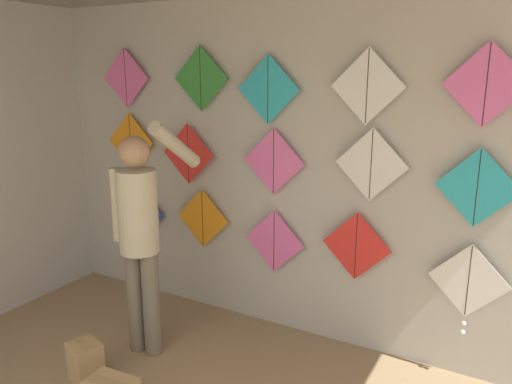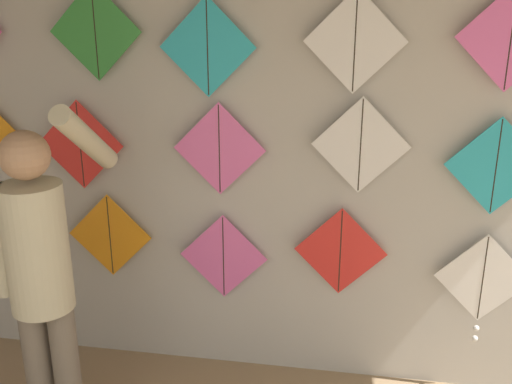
# 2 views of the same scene
# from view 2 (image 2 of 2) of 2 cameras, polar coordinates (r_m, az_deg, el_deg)

# --- Properties ---
(back_panel) EXTENTS (5.35, 0.06, 2.80)m
(back_panel) POSITION_cam_2_polar(r_m,az_deg,el_deg) (3.46, -3.71, 3.25)
(back_panel) COLOR #BCB7AD
(back_panel) RESTS_ON ground
(shopkeeper) EXTENTS (0.47, 0.67, 1.87)m
(shopkeeper) POSITION_cam_2_polar(r_m,az_deg,el_deg) (3.01, -20.68, -7.33)
(shopkeeper) COLOR #726656
(shopkeeper) RESTS_ON ground
(kite_0) EXTENTS (0.55, 0.04, 0.76)m
(kite_0) POSITION_cam_2_polar(r_m,az_deg,el_deg) (4.15, -23.84, -4.52)
(kite_0) COLOR blue
(kite_1) EXTENTS (0.55, 0.01, 0.55)m
(kite_1) POSITION_cam_2_polar(r_m,az_deg,el_deg) (3.77, -14.39, -4.24)
(kite_1) COLOR orange
(kite_2) EXTENTS (0.55, 0.01, 0.55)m
(kite_2) POSITION_cam_2_polar(r_m,az_deg,el_deg) (3.58, -3.27, -6.47)
(kite_2) COLOR pink
(kite_3) EXTENTS (0.55, 0.01, 0.55)m
(kite_3) POSITION_cam_2_polar(r_m,az_deg,el_deg) (3.47, 8.43, -5.92)
(kite_3) COLOR red
(kite_4) EXTENTS (0.55, 0.04, 0.69)m
(kite_4) POSITION_cam_2_polar(r_m,az_deg,el_deg) (3.61, 21.69, -8.38)
(kite_4) COLOR white
(kite_6) EXTENTS (0.55, 0.01, 0.55)m
(kite_6) POSITION_cam_2_polar(r_m,az_deg,el_deg) (3.65, -17.15, 4.52)
(kite_6) COLOR red
(kite_7) EXTENTS (0.55, 0.01, 0.55)m
(kite_7) POSITION_cam_2_polar(r_m,az_deg,el_deg) (3.35, -3.68, 4.29)
(kite_7) COLOR pink
(kite_8) EXTENTS (0.55, 0.01, 0.55)m
(kite_8) POSITION_cam_2_polar(r_m,az_deg,el_deg) (3.25, 10.42, 4.59)
(kite_8) COLOR white
(kite_9) EXTENTS (0.55, 0.01, 0.55)m
(kite_9) POSITION_cam_2_polar(r_m,az_deg,el_deg) (3.37, 22.88, 2.36)
(kite_9) COLOR #28B2C6
(kite_11) EXTENTS (0.55, 0.01, 0.55)m
(kite_11) POSITION_cam_2_polar(r_m,az_deg,el_deg) (3.49, -15.77, 15.17)
(kite_11) COLOR #338C38
(kite_12) EXTENTS (0.55, 0.01, 0.55)m
(kite_12) POSITION_cam_2_polar(r_m,az_deg,el_deg) (3.27, -4.87, 14.23)
(kite_12) COLOR #28B2C6
(kite_13) EXTENTS (0.55, 0.01, 0.55)m
(kite_13) POSITION_cam_2_polar(r_m,az_deg,el_deg) (3.17, 9.88, 14.61)
(kite_13) COLOR white
(kite_14) EXTENTS (0.55, 0.01, 0.55)m
(kite_14) POSITION_cam_2_polar(r_m,az_deg,el_deg) (3.26, 24.14, 13.92)
(kite_14) COLOR pink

